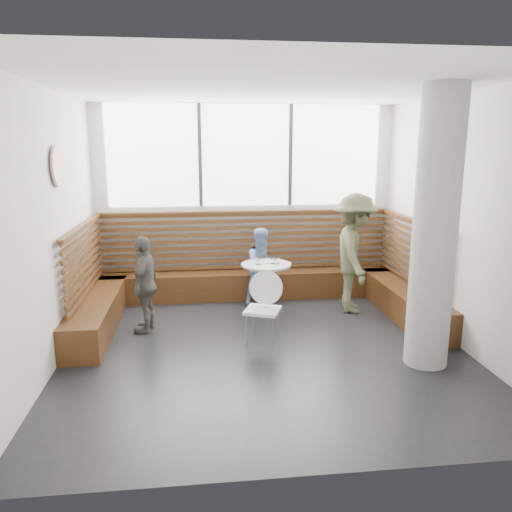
{
  "coord_description": "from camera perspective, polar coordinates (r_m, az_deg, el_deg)",
  "views": [
    {
      "loc": [
        -0.81,
        -5.88,
        2.55
      ],
      "look_at": [
        0.0,
        1.0,
        1.0
      ],
      "focal_mm": 35.0,
      "sensor_mm": 36.0,
      "label": 1
    }
  ],
  "objects": [
    {
      "name": "room",
      "position": [
        6.02,
        1.11,
        3.54
      ],
      "size": [
        5.0,
        5.0,
        3.2
      ],
      "color": "silver",
      "rests_on": "ground"
    },
    {
      "name": "child_left",
      "position": [
        7.05,
        -12.56,
        -3.16
      ],
      "size": [
        0.49,
        0.84,
        1.34
      ],
      "primitive_type": "imported",
      "rotation": [
        0.0,
        0.0,
        -1.79
      ],
      "color": "#57564F",
      "rests_on": "ground"
    },
    {
      "name": "wall_art",
      "position": [
        6.5,
        -21.73,
        9.53
      ],
      "size": [
        0.03,
        0.5,
        0.5
      ],
      "primitive_type": "cylinder",
      "rotation": [
        0.0,
        1.57,
        0.0
      ],
      "color": "white",
      "rests_on": "room"
    },
    {
      "name": "child_back",
      "position": [
        8.02,
        0.77,
        -1.25
      ],
      "size": [
        0.73,
        0.64,
        1.26
      ],
      "primitive_type": "imported",
      "rotation": [
        0.0,
        0.0,
        0.31
      ],
      "color": "#6884B4",
      "rests_on": "ground"
    },
    {
      "name": "glass_mid",
      "position": [
        7.56,
        1.91,
        -0.52
      ],
      "size": [
        0.07,
        0.07,
        0.1
      ],
      "primitive_type": "cylinder",
      "color": "white",
      "rests_on": "cafe_table"
    },
    {
      "name": "cafe_table",
      "position": [
        7.64,
        1.16,
        -2.5
      ],
      "size": [
        0.76,
        0.76,
        0.78
      ],
      "color": "silver",
      "rests_on": "ground"
    },
    {
      "name": "menu_card",
      "position": [
        7.42,
        1.51,
        -1.18
      ],
      "size": [
        0.25,
        0.2,
        0.0
      ],
      "primitive_type": "cube",
      "rotation": [
        0.0,
        0.0,
        0.23
      ],
      "color": "#A5C64C",
      "rests_on": "cafe_table"
    },
    {
      "name": "glass_left",
      "position": [
        7.52,
        0.21,
        -0.54
      ],
      "size": [
        0.07,
        0.07,
        0.11
      ],
      "primitive_type": "cylinder",
      "color": "white",
      "rests_on": "cafe_table"
    },
    {
      "name": "adult_man",
      "position": [
        7.8,
        11.18,
        0.32
      ],
      "size": [
        0.88,
        1.29,
        1.84
      ],
      "primitive_type": "imported",
      "rotation": [
        0.0,
        0.0,
        1.4
      ],
      "color": "#4F5236",
      "rests_on": "ground"
    },
    {
      "name": "booth",
      "position": [
        7.99,
        -0.65,
        -2.95
      ],
      "size": [
        5.0,
        2.5,
        1.44
      ],
      "color": "#402410",
      "rests_on": "ground"
    },
    {
      "name": "plate_far",
      "position": [
        7.69,
        1.66,
        -0.64
      ],
      "size": [
        0.19,
        0.19,
        0.01
      ],
      "primitive_type": "cylinder",
      "color": "white",
      "rests_on": "cafe_table"
    },
    {
      "name": "plate_near",
      "position": [
        7.68,
        -0.0,
        -0.65
      ],
      "size": [
        0.19,
        0.19,
        0.01
      ],
      "primitive_type": "cylinder",
      "color": "white",
      "rests_on": "cafe_table"
    },
    {
      "name": "concrete_column",
      "position": [
        5.99,
        19.78,
        2.73
      ],
      "size": [
        0.5,
        0.5,
        3.2
      ],
      "primitive_type": "cylinder",
      "color": "gray",
      "rests_on": "ground"
    },
    {
      "name": "glass_right",
      "position": [
        7.57,
        2.4,
        -0.48
      ],
      "size": [
        0.07,
        0.07,
        0.11
      ],
      "primitive_type": "cylinder",
      "color": "white",
      "rests_on": "cafe_table"
    },
    {
      "name": "cafe_chair",
      "position": [
        6.52,
        0.67,
        -5.28
      ],
      "size": [
        0.45,
        0.44,
        0.93
      ],
      "rotation": [
        0.0,
        0.0,
        -0.37
      ],
      "color": "white",
      "rests_on": "ground"
    }
  ]
}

